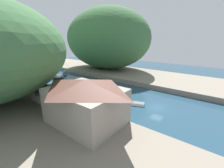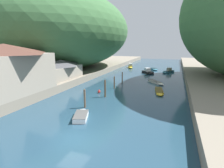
# 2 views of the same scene
# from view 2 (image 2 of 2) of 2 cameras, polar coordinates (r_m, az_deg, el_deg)

# --- Properties ---
(water_surface) EXTENTS (130.00, 130.00, 0.00)m
(water_surface) POSITION_cam_2_polar(r_m,az_deg,el_deg) (44.66, 8.53, 1.45)
(water_surface) COLOR #234256
(water_surface) RESTS_ON ground
(left_bank) EXTENTS (22.00, 120.00, 1.49)m
(left_bank) POSITION_cam_2_polar(r_m,az_deg,el_deg) (53.40, -15.30, 3.83)
(left_bank) COLOR gray
(left_bank) RESTS_ON ground
(hillside_left) EXTENTS (35.40, 49.56, 22.42)m
(hillside_left) POSITION_cam_2_polar(r_m,az_deg,el_deg) (57.25, -14.27, 16.50)
(hillside_left) COLOR #3D6B3D
(hillside_left) RESTS_ON left_bank
(waterfront_building) EXTENTS (9.62, 12.63, 7.38)m
(waterfront_building) POSITION_cam_2_polar(r_m,az_deg,el_deg) (31.13, -31.20, 4.57)
(waterfront_building) COLOR gray
(waterfront_building) RESTS_ON left_bank
(boathouse_shed) EXTENTS (5.45, 10.47, 4.12)m
(boathouse_shed) POSITION_cam_2_polar(r_m,az_deg,el_deg) (38.90, -16.43, 4.77)
(boathouse_shed) COLOR gray
(boathouse_shed) RESTS_ON left_bank
(boat_red_skiff) EXTENTS (3.74, 5.16, 1.52)m
(boat_red_skiff) POSITION_cam_2_polar(r_m,az_deg,el_deg) (57.26, 17.81, 3.97)
(boat_red_skiff) COLOR teal
(boat_red_skiff) RESTS_ON water_surface
(boat_open_rowboat) EXTENTS (2.70, 4.01, 0.61)m
(boat_open_rowboat) POSITION_cam_2_polar(r_m,az_deg,el_deg) (22.10, -9.91, -9.92)
(boat_open_rowboat) COLOR white
(boat_open_rowboat) RESTS_ON water_surface
(boat_moored_right) EXTENTS (4.51, 4.88, 1.59)m
(boat_moored_right) POSITION_cam_2_polar(r_m,az_deg,el_deg) (54.45, 11.79, 3.90)
(boat_moored_right) COLOR black
(boat_moored_right) RESTS_ON water_surface
(boat_white_cruiser) EXTENTS (4.23, 4.79, 0.48)m
(boat_white_cruiser) POSITION_cam_2_polar(r_m,az_deg,el_deg) (41.11, 14.28, 0.53)
(boat_white_cruiser) COLOR silver
(boat_white_cruiser) RESTS_ON water_surface
(boat_cabin_cruiser) EXTENTS (2.81, 5.79, 1.62)m
(boat_cabin_cruiser) POSITION_cam_2_polar(r_m,az_deg,el_deg) (66.15, 6.02, 5.69)
(boat_cabin_cruiser) COLOR gold
(boat_cabin_cruiser) RESTS_ON water_surface
(boat_far_right_bank) EXTENTS (3.54, 4.65, 0.55)m
(boat_far_right_bank) POSITION_cam_2_polar(r_m,az_deg,el_deg) (62.03, 13.46, 4.72)
(boat_far_right_bank) COLOR teal
(boat_far_right_bank) RESTS_ON water_surface
(boat_mid_channel) EXTENTS (2.13, 5.65, 0.45)m
(boat_mid_channel) POSITION_cam_2_polar(r_m,az_deg,el_deg) (33.38, 15.20, -2.41)
(boat_mid_channel) COLOR gold
(boat_mid_channel) RESTS_ON water_surface
(mooring_post_nearest) EXTENTS (0.28, 0.28, 2.72)m
(mooring_post_nearest) POSITION_cam_2_polar(r_m,az_deg,el_deg) (24.88, -8.90, -4.62)
(mooring_post_nearest) COLOR brown
(mooring_post_nearest) RESTS_ON water_surface
(mooring_post_second) EXTENTS (0.30, 0.30, 2.98)m
(mooring_post_second) POSITION_cam_2_polar(r_m,az_deg,el_deg) (29.43, -2.27, -1.44)
(mooring_post_second) COLOR brown
(mooring_post_second) RESTS_ON water_surface
(mooring_post_middle) EXTENTS (0.25, 0.25, 2.54)m
(mooring_post_middle) POSITION_cam_2_polar(r_m,az_deg,el_deg) (34.94, 0.75, 0.51)
(mooring_post_middle) COLOR brown
(mooring_post_middle) RESTS_ON water_surface
(mooring_post_fourth) EXTENTS (0.25, 0.25, 2.60)m
(mooring_post_fourth) POSITION_cam_2_polar(r_m,az_deg,el_deg) (40.16, 3.36, 2.18)
(mooring_post_fourth) COLOR #4C3D2D
(mooring_post_fourth) RESTS_ON water_surface
(channel_buoy_near) EXTENTS (0.51, 0.51, 0.76)m
(channel_buoy_near) POSITION_cam_2_polar(r_m,az_deg,el_deg) (32.11, -4.25, -2.45)
(channel_buoy_near) COLOR red
(channel_buoy_near) RESTS_ON water_surface
(person_on_quay) EXTENTS (0.25, 0.40, 1.69)m
(person_on_quay) POSITION_cam_2_polar(r_m,az_deg,el_deg) (32.77, -23.02, 0.75)
(person_on_quay) COLOR #282D3D
(person_on_quay) RESTS_ON left_bank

